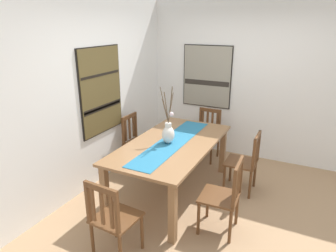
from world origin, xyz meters
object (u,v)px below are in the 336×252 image
Objects in this scene: chair_3 at (137,141)px; chair_4 at (207,133)px; centerpiece_vase at (168,133)px; chair_1 at (245,161)px; chair_2 at (113,218)px; painting_on_back_wall at (101,91)px; chair_0 at (225,195)px; dining_table at (172,149)px; painting_on_side_wall at (207,77)px.

chair_3 is 1.02× the size of chair_4.
chair_1 is at bearing -59.04° from centerpiece_vase.
chair_2 reaches higher than chair_3.
chair_1 is 2.29m from painting_on_back_wall.
chair_2 is (-0.89, 0.88, -0.01)m from chair_0.
chair_3 is (1.86, 0.88, -0.00)m from chair_2.
chair_0 reaches higher than chair_4.
centerpiece_vase is 0.88× the size of chair_1.
chair_4 is (0.86, -0.90, -0.00)m from chair_3.
chair_2 is at bearing -179.80° from dining_table.
dining_table is 1.60× the size of painting_on_back_wall.
chair_0 is 2.62m from painting_on_side_wall.
painting_on_side_wall is at bearing 4.86° from dining_table.
painting_on_back_wall is (-0.47, 0.28, 0.90)m from chair_3.
chair_4 is 0.79× the size of painting_on_side_wall.
painting_on_side_wall is (1.79, 0.11, 0.46)m from centerpiece_vase.
painting_on_side_wall reaches higher than centerpiece_vase.
chair_2 is at bearing 179.49° from chair_4.
dining_table is at bearing 178.77° from chair_4.
chair_4 is at bearing 45.78° from chair_1.
painting_on_back_wall is (0.49, 2.04, 0.89)m from chair_0.
centerpiece_vase is at bearing -122.29° from chair_3.
chair_2 reaches higher than chair_4.
chair_2 is at bearing -140.11° from painting_on_back_wall.
chair_0 is at bearing -154.84° from chair_4.
chair_2 is 0.81× the size of painting_on_side_wall.
dining_table is at bearing 0.20° from chair_2.
chair_2 is 1.01× the size of chair_3.
painting_on_side_wall is (1.23, 1.04, 0.92)m from chair_1.
dining_table is at bearing -90.36° from painting_on_back_wall.
chair_0 is 2.28m from painting_on_back_wall.
painting_on_back_wall is at bearing 76.44° from chair_0.
chair_1 is at bearing -60.30° from dining_table.
chair_3 is 1.25m from chair_4.
chair_3 is at bearing -30.54° from painting_on_back_wall.
chair_4 is (2.72, -0.02, -0.00)m from chair_2.
centerpiece_vase is 1.47m from chair_4.
chair_4 is at bearing -46.30° from chair_3.
centerpiece_vase reaches higher than dining_table.
chair_0 is 1.01× the size of chair_3.
chair_4 is 1.02m from painting_on_side_wall.
centerpiece_vase is (-0.05, 0.04, 0.24)m from dining_table.
chair_0 reaches higher than chair_3.
painting_on_back_wall is 2.00m from painting_on_side_wall.
dining_table is 2.28× the size of chair_1.
painting_on_side_wall is at bearing 24.94° from chair_0.
painting_on_side_wall reaches higher than chair_0.
painting_on_back_wall is at bearing 87.19° from centerpiece_vase.
painting_on_side_wall is (1.73, -1.00, 0.02)m from painting_on_back_wall.
centerpiece_vase is 0.86× the size of chair_0.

